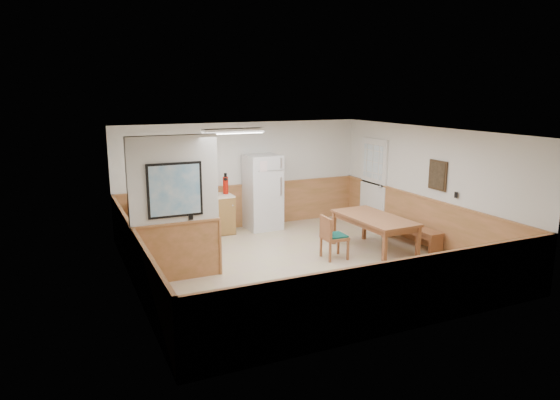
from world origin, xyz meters
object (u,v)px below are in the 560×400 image
dining_bench (411,230)px  dining_chair (331,234)px  fire_extinguisher (226,185)px  dining_table (374,221)px  refrigerator (263,192)px  soap_bottle (150,196)px

dining_bench → dining_chair: bearing=178.7°
fire_extinguisher → dining_chair: bearing=-81.9°
dining_bench → dining_table: bearing=-179.1°
dining_bench → dining_chair: dining_chair is taller
refrigerator → dining_table: 2.94m
dining_bench → dining_chair: (-1.97, -0.03, 0.15)m
dining_chair → dining_bench: bearing=3.4°
dining_chair → soap_bottle: bearing=140.3°
dining_table → fire_extinguisher: (-2.22, 2.68, 0.45)m
soap_bottle → dining_bench: bearing=-28.2°
dining_table → dining_bench: dining_table is taller
dining_bench → soap_bottle: 5.62m
dining_table → soap_bottle: 4.78m
dining_chair → soap_bottle: (-2.95, 2.67, 0.51)m
fire_extinguisher → soap_bottle: fire_extinguisher is taller
dining_bench → fire_extinguisher: 4.22m
fire_extinguisher → dining_table: bearing=-67.2°
dining_bench → fire_extinguisher: size_ratio=3.28×
dining_table → dining_chair: bearing=176.4°
refrigerator → fire_extinguisher: refrigerator is taller
soap_bottle → refrigerator: bearing=-1.8°
refrigerator → dining_chair: size_ratio=2.07×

